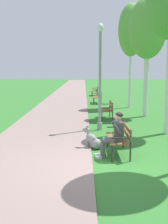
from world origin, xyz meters
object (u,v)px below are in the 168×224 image
Objects in this scene: park_bench_near at (121,136)px; park_bench_far at (99,96)px; birch_tree_third at (149,29)px; lamp_post_near at (101,76)px; birch_tree_fourth at (132,31)px; park_bench_mid at (108,108)px; park_bench_furthest at (96,90)px; dog_grey at (94,140)px; person_seated_on_near_bench at (115,133)px.

park_bench_near is 1.00× the size of park_bench_far.
lamp_post_near is at bearing -127.43° from birch_tree_third.
birch_tree_fourth is (-0.27, 3.35, 0.36)m from birch_tree_third.
lamp_post_near is at bearing -108.53° from birch_tree_fourth.
park_bench_mid and park_bench_far have the same top height.
park_bench_near is 1.00× the size of park_bench_furthest.
birch_tree_third is at bearing -85.38° from birch_tree_fourth.
park_bench_near is 11.99m from park_bench_far.
dog_grey is 7.73m from birch_tree_third.
park_bench_mid is at bearing -112.69° from birch_tree_fourth.
person_seated_on_near_bench reaches higher than park_bench_mid.
park_bench_near and park_bench_furthest have the same top height.
park_bench_near is 0.37× the size of lamp_post_near.
dog_grey is 3.30m from lamp_post_near.
park_bench_mid is at bearing -89.51° from park_bench_furthest.
birch_tree_third is (2.07, 6.46, 3.79)m from park_bench_near.
park_bench_far is (-0.14, 6.25, 0.00)m from park_bench_mid.
person_seated_on_near_bench is 1.10m from dog_grey.
park_bench_mid is 1.00× the size of park_bench_furthest.
park_bench_furthest is 12.06m from birch_tree_third.
birch_tree_third is at bearing 64.58° from dog_grey.
park_bench_furthest is at bearing 89.60° from park_bench_far.
lamp_post_near is (0.34, 2.71, 1.86)m from dog_grey.
park_bench_far is 0.37× the size of lamp_post_near.
person_seated_on_near_bench is at bearing -57.55° from dog_grey.
birch_tree_fourth is at bearing -49.55° from park_bench_far.
park_bench_far is (-0.05, 11.99, 0.00)m from park_bench_near.
lamp_post_near reaches higher than park_bench_mid.
dog_grey is at bearing 122.45° from person_seated_on_near_bench.
park_bench_far is 0.24× the size of birch_tree_fourth.
birch_tree_third is at bearing -69.00° from park_bench_far.
park_bench_near is 5.73m from park_bench_mid.
dog_grey is at bearing 145.60° from park_bench_near.
park_bench_far is at bearing -90.40° from park_bench_furthest.
lamp_post_near is 0.65× the size of birch_tree_fourth.
lamp_post_near is (-0.36, -8.77, 1.61)m from park_bench_far.
park_bench_furthest is 17.22m from dog_grey.
park_bench_far is at bearing 87.63° from lamp_post_near.
birch_tree_third reaches higher than park_bench_far.
park_bench_near is 10.81m from birch_tree_fourth.
park_bench_far is at bearing 89.25° from person_seated_on_near_bench.
dog_grey is at bearing -115.42° from birch_tree_third.
birch_tree_fourth is at bearing 71.47° from lamp_post_near.
park_bench_near is at bearing -89.98° from park_bench_furthest.
park_bench_mid is 4.34m from birch_tree_third.
birch_tree_fourth is at bearing 78.80° from person_seated_on_near_bench.
park_bench_furthest is 0.24× the size of birch_tree_fourth.
person_seated_on_near_bench is 3.85m from lamp_post_near.
park_bench_near is at bearing -89.78° from park_bench_far.
park_bench_furthest is 0.37× the size of lamp_post_near.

